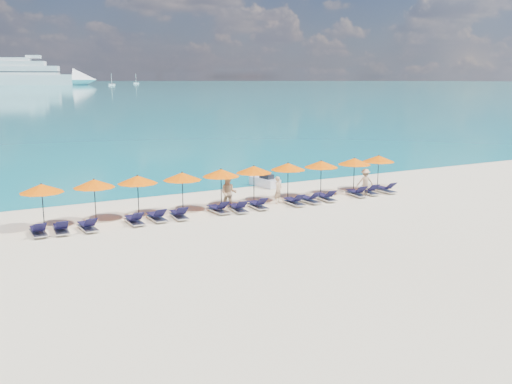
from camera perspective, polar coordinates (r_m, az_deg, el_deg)
name	(u,v)px	position (r m, az deg, el deg)	size (l,w,h in m)	color
ground	(285,226)	(28.34, 2.90, -3.44)	(1400.00, 1400.00, 0.00)	beige
cruise_ship	(26,75)	(552.25, -22.03, 10.79)	(122.22, 56.38, 34.03)	white
sailboat_near	(112,84)	(505.87, -14.23, 10.40)	(5.54, 1.85, 10.16)	white
sailboat_far	(136,83)	(608.18, -11.90, 10.62)	(5.68, 1.89, 10.41)	white
jetski	(265,181)	(38.44, 0.91, 1.07)	(1.24, 2.50, 0.85)	silver
beachgoer_a	(278,190)	(33.15, 2.24, 0.19)	(0.59, 0.39, 1.61)	tan
beachgoer_b	(229,193)	(31.61, -2.75, -0.09)	(0.93, 0.53, 1.91)	tan
beachgoer_c	(365,182)	(36.31, 10.87, 1.01)	(1.06, 0.49, 1.64)	tan
umbrella_0	(42,188)	(29.24, -20.66, 0.35)	(2.10, 2.10, 2.28)	black
umbrella_1	(94,183)	(29.76, -15.89, 0.83)	(2.10, 2.10, 2.28)	black
umbrella_2	(137,180)	(30.33, -11.77, 1.23)	(2.10, 2.10, 2.28)	black
umbrella_3	(182,176)	(30.92, -7.39, 1.57)	(2.10, 2.10, 2.28)	black
umbrella_4	(221,173)	(31.85, -3.52, 1.93)	(2.10, 2.10, 2.28)	black
umbrella_5	(254,169)	(32.95, -0.21, 2.27)	(2.10, 2.10, 2.28)	black
umbrella_6	(288,166)	(34.10, 3.23, 2.56)	(2.10, 2.10, 2.28)	black
umbrella_7	(321,164)	(35.21, 6.54, 2.79)	(2.10, 2.10, 2.28)	black
umbrella_8	(354,161)	(36.65, 9.82, 3.04)	(2.10, 2.10, 2.28)	black
umbrella_9	(379,159)	(38.19, 12.17, 3.28)	(2.10, 2.10, 2.28)	black
lounger_0	(38,231)	(28.47, -20.94, -3.64)	(0.65, 1.71, 0.66)	silver
lounger_1	(61,229)	(28.51, -18.92, -3.47)	(0.72, 1.73, 0.66)	silver
lounger_2	(88,226)	(28.60, -16.49, -3.28)	(0.75, 1.74, 0.66)	silver
lounger_3	(134,220)	(29.24, -12.07, -2.74)	(0.65, 1.71, 0.66)	silver
lounger_4	(157,216)	(29.72, -9.91, -2.42)	(0.68, 1.72, 0.66)	silver
lounger_5	(179,214)	(29.99, -7.71, -2.23)	(0.74, 1.74, 0.66)	silver
lounger_6	(218,209)	(31.01, -3.80, -1.69)	(0.75, 1.74, 0.66)	silver
lounger_7	(238,208)	(31.20, -1.79, -1.59)	(0.77, 1.75, 0.66)	silver
lounger_8	(258,205)	(31.95, 0.18, -1.28)	(0.68, 1.72, 0.66)	silver
lounger_9	(294,201)	(32.91, 3.83, -0.93)	(0.68, 1.72, 0.66)	silver
lounger_10	(309,199)	(33.56, 5.35, -0.71)	(0.76, 1.75, 0.66)	silver
lounger_11	(326,197)	(34.24, 7.01, -0.50)	(0.75, 1.74, 0.66)	silver
lounger_12	(357,193)	(35.79, 10.02, -0.07)	(0.78, 1.75, 0.66)	silver
lounger_13	(369,191)	(36.51, 11.20, 0.11)	(0.78, 1.75, 0.66)	silver
lounger_14	(385,189)	(37.30, 12.78, 0.29)	(0.63, 1.70, 0.66)	silver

